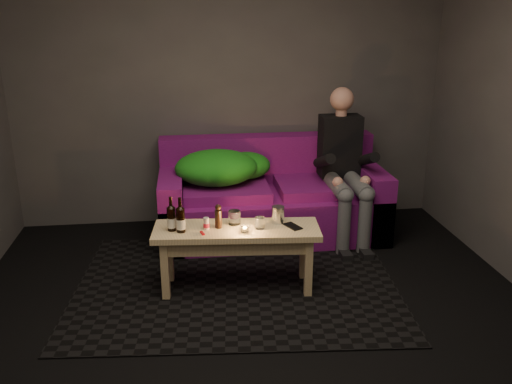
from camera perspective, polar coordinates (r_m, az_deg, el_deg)
floor at (r=3.46m, az=0.78°, el=-16.28°), size 4.50×4.50×0.00m
room at (r=3.31m, az=-0.26°, el=12.82°), size 4.50×4.50×4.50m
rug at (r=4.16m, az=-2.05°, el=-9.69°), size 2.53×1.93×0.01m
sofa at (r=4.97m, az=1.60°, el=-0.92°), size 2.00×0.90×0.86m
green_blanket at (r=4.81m, az=-3.69°, el=2.59°), size 0.88×0.60×0.30m
person at (r=4.84m, az=9.25°, el=3.01°), size 0.36×0.83×1.33m
coffee_table at (r=3.94m, az=-2.05°, el=-4.96°), size 1.22×0.48×0.49m
beer_bottle_a at (r=3.87m, az=-8.89°, el=-2.74°), size 0.06×0.06×0.25m
beer_bottle_b at (r=3.84m, az=-7.94°, el=-2.88°), size 0.06×0.06×0.25m
salt_shaker at (r=3.88m, az=-5.26°, el=-3.31°), size 0.05×0.05×0.09m
pepper_mill at (r=3.89m, az=-3.98°, el=-2.85°), size 0.05×0.05×0.13m
tumbler_back at (r=3.95m, az=-2.28°, el=-2.70°), size 0.10×0.10×0.10m
tealight at (r=3.83m, az=-1.20°, el=-3.93°), size 0.05×0.05×0.04m
tumbler_front at (r=3.88m, az=0.41°, el=-3.28°), size 0.08×0.08×0.09m
steel_cup at (r=3.98m, az=2.33°, el=-2.40°), size 0.11×0.11×0.13m
smartphone at (r=3.93m, az=3.89°, el=-3.62°), size 0.13×0.17×0.01m
red_lighter at (r=3.82m, az=-5.67°, el=-4.33°), size 0.03×0.07×0.01m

